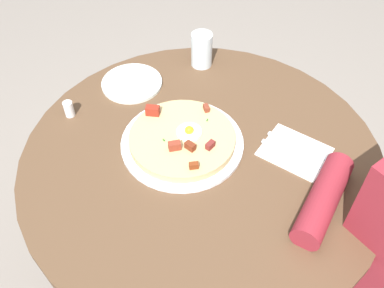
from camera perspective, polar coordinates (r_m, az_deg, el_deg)
The scene contains 10 objects.
ground_plane at distance 1.75m, azimuth 0.91°, elevation -16.79°, with size 6.00×6.00×0.00m, color gray.
dining_table at distance 1.28m, azimuth 1.20°, elevation -6.25°, with size 0.97×0.97×0.71m.
pizza_plate at distance 1.17m, azimuth -1.30°, elevation 0.18°, with size 0.33×0.33×0.01m, color white.
breakfast_pizza at distance 1.15m, azimuth -1.32°, elevation 0.80°, with size 0.29×0.29×0.05m.
bread_plate at distance 1.37m, azimuth -8.10°, elevation 8.01°, with size 0.19×0.19×0.01m, color silver.
napkin at distance 1.18m, azimuth 13.54°, elevation -0.99°, with size 0.17×0.14×0.00m, color white.
fork at distance 1.17m, azimuth 13.20°, elevation -1.39°, with size 0.18×0.01×0.01m, color silver.
knife at distance 1.19m, azimuth 13.94°, elevation -0.31°, with size 0.18×0.01×0.01m, color silver.
water_glass at distance 1.40m, azimuth 1.30°, elevation 12.45°, with size 0.07×0.07×0.11m, color silver.
salt_shaker at distance 1.29m, azimuth -16.10°, elevation 4.52°, with size 0.03×0.03×0.05m, color white.
Camera 1 is at (0.59, -0.47, 1.58)m, focal length 40.00 mm.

